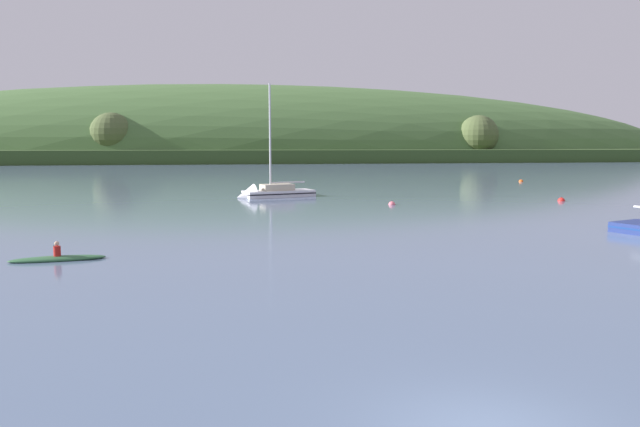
{
  "coord_description": "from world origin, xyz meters",
  "views": [
    {
      "loc": [
        -5.71,
        -9.01,
        5.41
      ],
      "look_at": [
        3.85,
        26.13,
        1.09
      ],
      "focal_mm": 32.98,
      "sensor_mm": 36.0,
      "label": 1
    }
  ],
  "objects_px": {
    "canoe_with_paddler": "(58,259)",
    "mooring_buoy_far_upstream": "(392,205)",
    "sailboat_midwater_white": "(269,195)",
    "mooring_buoy_foreground": "(561,201)",
    "mooring_buoy_midchannel": "(521,182)"
  },
  "relations": [
    {
      "from": "mooring_buoy_midchannel",
      "to": "mooring_buoy_foreground",
      "type": "bearing_deg",
      "value": -116.97
    },
    {
      "from": "canoe_with_paddler",
      "to": "mooring_buoy_far_upstream",
      "type": "height_order",
      "value": "canoe_with_paddler"
    },
    {
      "from": "sailboat_midwater_white",
      "to": "mooring_buoy_far_upstream",
      "type": "height_order",
      "value": "sailboat_midwater_white"
    },
    {
      "from": "mooring_buoy_foreground",
      "to": "mooring_buoy_far_upstream",
      "type": "relative_size",
      "value": 1.07
    },
    {
      "from": "sailboat_midwater_white",
      "to": "canoe_with_paddler",
      "type": "height_order",
      "value": "sailboat_midwater_white"
    },
    {
      "from": "sailboat_midwater_white",
      "to": "canoe_with_paddler",
      "type": "xyz_separation_m",
      "value": [
        -15.46,
        -30.05,
        -0.14
      ]
    },
    {
      "from": "mooring_buoy_foreground",
      "to": "mooring_buoy_midchannel",
      "type": "height_order",
      "value": "mooring_buoy_foreground"
    },
    {
      "from": "canoe_with_paddler",
      "to": "mooring_buoy_far_upstream",
      "type": "relative_size",
      "value": 6.08
    },
    {
      "from": "canoe_with_paddler",
      "to": "mooring_buoy_far_upstream",
      "type": "bearing_deg",
      "value": -143.38
    },
    {
      "from": "sailboat_midwater_white",
      "to": "mooring_buoy_foreground",
      "type": "relative_size",
      "value": 16.73
    },
    {
      "from": "sailboat_midwater_white",
      "to": "mooring_buoy_midchannel",
      "type": "relative_size",
      "value": 18.12
    },
    {
      "from": "canoe_with_paddler",
      "to": "mooring_buoy_far_upstream",
      "type": "distance_m",
      "value": 31.47
    },
    {
      "from": "canoe_with_paddler",
      "to": "sailboat_midwater_white",
      "type": "bearing_deg",
      "value": -118.89
    },
    {
      "from": "canoe_with_paddler",
      "to": "mooring_buoy_midchannel",
      "type": "bearing_deg",
      "value": -142.47
    },
    {
      "from": "mooring_buoy_foreground",
      "to": "mooring_buoy_midchannel",
      "type": "xyz_separation_m",
      "value": [
        13.44,
        26.43,
        0.0
      ]
    }
  ]
}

